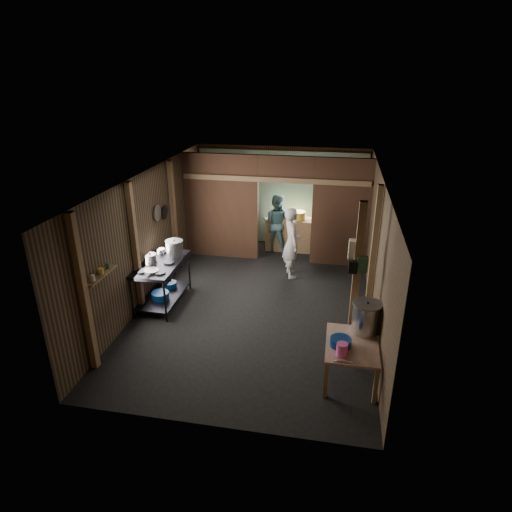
% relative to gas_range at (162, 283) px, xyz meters
% --- Properties ---
extents(floor, '(4.50, 7.00, 0.00)m').
position_rel_gas_range_xyz_m(floor, '(1.88, 0.41, -0.45)').
color(floor, black).
rests_on(floor, ground).
extents(ceiling, '(4.50, 7.00, 0.00)m').
position_rel_gas_range_xyz_m(ceiling, '(1.88, 0.41, 2.15)').
color(ceiling, '#3C3B3A').
rests_on(ceiling, ground).
extents(wall_back, '(4.50, 0.00, 2.60)m').
position_rel_gas_range_xyz_m(wall_back, '(1.88, 3.91, 0.85)').
color(wall_back, brown).
rests_on(wall_back, ground).
extents(wall_front, '(4.50, 0.00, 2.60)m').
position_rel_gas_range_xyz_m(wall_front, '(1.88, -3.09, 0.85)').
color(wall_front, brown).
rests_on(wall_front, ground).
extents(wall_left, '(0.00, 7.00, 2.60)m').
position_rel_gas_range_xyz_m(wall_left, '(-0.37, 0.41, 0.85)').
color(wall_left, brown).
rests_on(wall_left, ground).
extents(wall_right, '(0.00, 7.00, 2.60)m').
position_rel_gas_range_xyz_m(wall_right, '(4.13, 0.41, 0.85)').
color(wall_right, brown).
rests_on(wall_right, ground).
extents(partition_left, '(1.85, 0.10, 2.60)m').
position_rel_gas_range_xyz_m(partition_left, '(0.55, 2.61, 0.85)').
color(partition_left, brown).
rests_on(partition_left, floor).
extents(partition_right, '(1.35, 0.10, 2.60)m').
position_rel_gas_range_xyz_m(partition_right, '(3.46, 2.61, 0.85)').
color(partition_right, brown).
rests_on(partition_right, floor).
extents(partition_header, '(1.30, 0.10, 0.60)m').
position_rel_gas_range_xyz_m(partition_header, '(2.13, 2.61, 1.85)').
color(partition_header, brown).
rests_on(partition_header, wall_back).
extents(turquoise_panel, '(4.40, 0.06, 2.50)m').
position_rel_gas_range_xyz_m(turquoise_panel, '(1.88, 3.85, 0.80)').
color(turquoise_panel, '#88C2B9').
rests_on(turquoise_panel, wall_back).
extents(back_counter, '(1.20, 0.50, 0.85)m').
position_rel_gas_range_xyz_m(back_counter, '(2.18, 3.36, -0.02)').
color(back_counter, '#997557').
rests_on(back_counter, floor).
extents(wall_clock, '(0.20, 0.03, 0.20)m').
position_rel_gas_range_xyz_m(wall_clock, '(2.13, 3.81, 1.45)').
color(wall_clock, silver).
rests_on(wall_clock, wall_back).
extents(post_left_a, '(0.10, 0.12, 2.60)m').
position_rel_gas_range_xyz_m(post_left_a, '(-0.30, -2.19, 0.85)').
color(post_left_a, '#997557').
rests_on(post_left_a, floor).
extents(post_left_b, '(0.10, 0.12, 2.60)m').
position_rel_gas_range_xyz_m(post_left_b, '(-0.30, -0.39, 0.85)').
color(post_left_b, '#997557').
rests_on(post_left_b, floor).
extents(post_left_c, '(0.10, 0.12, 2.60)m').
position_rel_gas_range_xyz_m(post_left_c, '(-0.30, 1.61, 0.85)').
color(post_left_c, '#997557').
rests_on(post_left_c, floor).
extents(post_right, '(0.10, 0.12, 2.60)m').
position_rel_gas_range_xyz_m(post_right, '(4.06, 0.21, 0.85)').
color(post_right, '#997557').
rests_on(post_right, floor).
extents(post_free, '(0.12, 0.12, 2.60)m').
position_rel_gas_range_xyz_m(post_free, '(3.73, -0.89, 0.85)').
color(post_free, '#997557').
rests_on(post_free, floor).
extents(cross_beam, '(4.40, 0.12, 0.12)m').
position_rel_gas_range_xyz_m(cross_beam, '(1.88, 2.56, 1.60)').
color(cross_beam, '#997557').
rests_on(cross_beam, wall_left).
extents(pan_lid_big, '(0.03, 0.34, 0.34)m').
position_rel_gas_range_xyz_m(pan_lid_big, '(-0.33, 0.81, 1.20)').
color(pan_lid_big, slate).
rests_on(pan_lid_big, wall_left).
extents(pan_lid_small, '(0.03, 0.30, 0.30)m').
position_rel_gas_range_xyz_m(pan_lid_small, '(-0.33, 1.21, 1.10)').
color(pan_lid_small, black).
rests_on(pan_lid_small, wall_left).
extents(wall_shelf, '(0.14, 0.80, 0.03)m').
position_rel_gas_range_xyz_m(wall_shelf, '(-0.27, -1.69, 0.95)').
color(wall_shelf, '#997557').
rests_on(wall_shelf, wall_left).
extents(jar_white, '(0.07, 0.07, 0.10)m').
position_rel_gas_range_xyz_m(jar_white, '(-0.27, -1.94, 1.02)').
color(jar_white, silver).
rests_on(jar_white, wall_shelf).
extents(jar_yellow, '(0.08, 0.08, 0.10)m').
position_rel_gas_range_xyz_m(jar_yellow, '(-0.27, -1.69, 1.02)').
color(jar_yellow, yellow).
rests_on(jar_yellow, wall_shelf).
extents(jar_green, '(0.06, 0.06, 0.10)m').
position_rel_gas_range_xyz_m(jar_green, '(-0.27, -1.47, 1.02)').
color(jar_green, '#295735').
rests_on(jar_green, wall_shelf).
extents(bag_white, '(0.22, 0.15, 0.32)m').
position_rel_gas_range_xyz_m(bag_white, '(3.68, -0.81, 1.33)').
color(bag_white, silver).
rests_on(bag_white, post_free).
extents(bag_green, '(0.16, 0.12, 0.24)m').
position_rel_gas_range_xyz_m(bag_green, '(3.80, -0.95, 1.15)').
color(bag_green, '#295735').
rests_on(bag_green, post_free).
extents(bag_black, '(0.14, 0.10, 0.20)m').
position_rel_gas_range_xyz_m(bag_black, '(3.66, -0.97, 1.10)').
color(bag_black, black).
rests_on(bag_black, post_free).
extents(gas_range, '(0.78, 1.52, 0.90)m').
position_rel_gas_range_xyz_m(gas_range, '(0.00, 0.00, 0.00)').
color(gas_range, black).
rests_on(gas_range, floor).
extents(prep_table, '(0.78, 1.07, 0.63)m').
position_rel_gas_range_xyz_m(prep_table, '(3.71, -1.73, -0.13)').
color(prep_table, tan).
rests_on(prep_table, floor).
extents(stove_pot_large, '(0.47, 0.47, 0.36)m').
position_rel_gas_range_xyz_m(stove_pot_large, '(0.17, 0.36, 0.61)').
color(stove_pot_large, '#B6B6B9').
rests_on(stove_pot_large, gas_range).
extents(stove_pot_med, '(0.33, 0.33, 0.22)m').
position_rel_gas_range_xyz_m(stove_pot_med, '(-0.17, -0.09, 0.54)').
color(stove_pot_med, '#B6B6B9').
rests_on(stove_pot_med, gas_range).
extents(stove_saucepan, '(0.21, 0.21, 0.10)m').
position_rel_gas_range_xyz_m(stove_saucepan, '(-0.17, 0.44, 0.50)').
color(stove_saucepan, '#B6B6B9').
rests_on(stove_saucepan, gas_range).
extents(frying_pan, '(0.32, 0.52, 0.07)m').
position_rel_gas_range_xyz_m(frying_pan, '(0.00, -0.45, 0.47)').
color(frying_pan, slate).
rests_on(frying_pan, gas_range).
extents(blue_tub_front, '(0.35, 0.35, 0.14)m').
position_rel_gas_range_xyz_m(blue_tub_front, '(0.00, -0.16, -0.20)').
color(blue_tub_front, navy).
rests_on(blue_tub_front, gas_range).
extents(blue_tub_back, '(0.29, 0.29, 0.11)m').
position_rel_gas_range_xyz_m(blue_tub_back, '(0.00, 0.37, -0.22)').
color(blue_tub_back, navy).
rests_on(blue_tub_back, gas_range).
extents(stock_pot, '(0.49, 0.49, 0.52)m').
position_rel_gas_range_xyz_m(stock_pot, '(3.91, -1.35, 0.42)').
color(stock_pot, '#B6B6B9').
rests_on(stock_pot, prep_table).
extents(wash_basin, '(0.33, 0.33, 0.12)m').
position_rel_gas_range_xyz_m(wash_basin, '(3.54, -1.81, 0.24)').
color(wash_basin, navy).
rests_on(wash_basin, prep_table).
extents(pink_bucket, '(0.17, 0.17, 0.19)m').
position_rel_gas_range_xyz_m(pink_bucket, '(3.56, -2.05, 0.28)').
color(pink_bucket, pink).
rests_on(pink_bucket, prep_table).
extents(knife, '(0.30, 0.04, 0.01)m').
position_rel_gas_range_xyz_m(knife, '(3.60, -2.21, 0.19)').
color(knife, '#B6B6B9').
rests_on(knife, prep_table).
extents(yellow_tub, '(0.37, 0.37, 0.21)m').
position_rel_gas_range_xyz_m(yellow_tub, '(2.39, 3.36, 0.50)').
color(yellow_tub, yellow).
rests_on(yellow_tub, back_counter).
extents(red_cup, '(0.13, 0.13, 0.15)m').
position_rel_gas_range_xyz_m(red_cup, '(1.99, 3.36, 0.47)').
color(red_cup, red).
rests_on(red_cup, back_counter).
extents(cook, '(0.56, 0.69, 1.63)m').
position_rel_gas_range_xyz_m(cook, '(2.41, 1.76, 0.37)').
color(cook, beige).
rests_on(cook, floor).
extents(worker_back, '(0.82, 0.69, 1.51)m').
position_rel_gas_range_xyz_m(worker_back, '(1.84, 3.25, 0.31)').
color(worker_back, slate).
rests_on(worker_back, floor).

